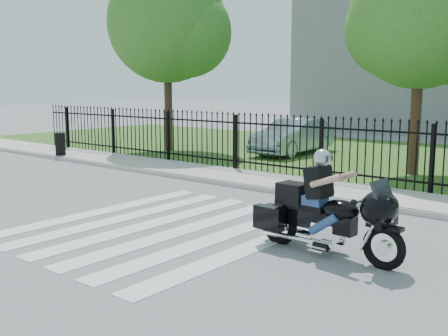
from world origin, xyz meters
The scene contains 12 objects.
ground centered at (0.00, 0.00, 0.00)m, with size 120.00×120.00×0.00m, color slate.
crosswalk centered at (0.00, 0.00, 0.01)m, with size 5.00×5.50×0.01m, color silver, non-canonical shape.
sidewalk centered at (0.00, 5.00, 0.06)m, with size 40.00×2.00×0.12m, color #ADAAA3.
curb centered at (0.00, 4.00, 0.06)m, with size 40.00×0.12×0.12m, color #ADAAA3.
grass_strip centered at (0.00, 12.00, 0.01)m, with size 40.00×12.00×0.02m, color #345A1E.
iron_fence centered at (0.00, 6.00, 0.90)m, with size 26.00×0.04×1.80m.
tree_left centered at (-8.50, 8.50, 5.17)m, with size 4.80×4.80×7.58m.
tree_mid centered at (1.50, 9.00, 4.67)m, with size 4.20×4.20×6.78m.
building_tall centered at (-3.00, 26.00, 6.00)m, with size 15.00×10.00×12.00m, color gray.
motorcycle_rider centered at (3.09, 0.52, 0.71)m, with size 2.64×0.90×1.74m.
parked_car centered at (-3.86, 10.73, 0.72)m, with size 1.47×4.23×1.39m, color #93A5BA.
litter_bin centered at (-9.98, 4.30, 0.54)m, with size 0.37×0.37×0.83m, color black.
Camera 1 is at (7.04, -6.82, 2.71)m, focal length 42.00 mm.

